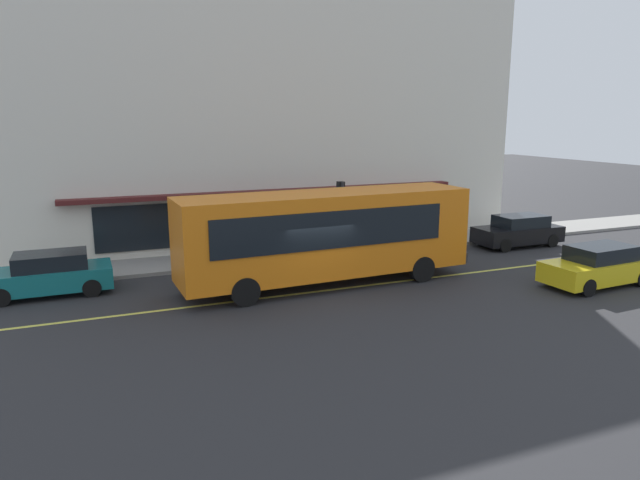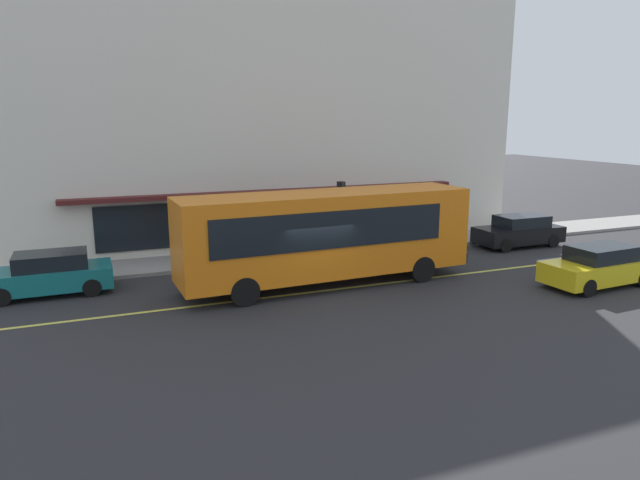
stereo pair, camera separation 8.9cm
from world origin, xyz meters
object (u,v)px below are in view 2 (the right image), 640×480
object	(u,v)px
bus	(327,233)
car_black	(519,231)
car_yellow	(598,266)
pedestrian_at_corner	(255,234)
pedestrian_by_curb	(449,216)
traffic_light	(341,200)
pedestrian_near_storefront	(281,235)
car_teal	(49,274)

from	to	relation	value
bus	car_black	world-z (taller)	bus
car_yellow	pedestrian_at_corner	xyz separation A→B (m)	(-10.69, 9.00, 0.35)
car_black	pedestrian_by_curb	xyz separation A→B (m)	(-2.31, 2.58, 0.48)
car_yellow	pedestrian_by_curb	size ratio (longest dim) A/B	2.47
bus	traffic_light	world-z (taller)	bus
bus	pedestrian_at_corner	world-z (taller)	bus
car_black	pedestrian_near_storefront	world-z (taller)	pedestrian_near_storefront
bus	traffic_light	xyz separation A→B (m)	(2.49, 4.31, 0.55)
bus	car_yellow	distance (m)	10.20
car_black	car_teal	xyz separation A→B (m)	(-20.84, -0.01, 0.00)
traffic_light	car_teal	bearing A→B (deg)	-171.79
car_yellow	car_teal	bearing A→B (deg)	161.16
car_teal	traffic_light	bearing A→B (deg)	8.21
pedestrian_near_storefront	car_teal	bearing A→B (deg)	-168.98
car_black	pedestrian_at_corner	size ratio (longest dim) A/B	2.72
bus	car_yellow	bearing A→B (deg)	-22.72
traffic_light	pedestrian_by_curb	bearing A→B (deg)	7.45
pedestrian_at_corner	pedestrian_by_curb	world-z (taller)	pedestrian_by_curb
car_black	car_yellow	xyz separation A→B (m)	(-1.88, -6.48, 0.00)
traffic_light	car_black	distance (m)	9.07
bus	car_black	size ratio (longest dim) A/B	2.61
pedestrian_by_curb	pedestrian_near_storefront	bearing A→B (deg)	-175.17
pedestrian_at_corner	car_yellow	bearing A→B (deg)	-40.09
bus	pedestrian_at_corner	size ratio (longest dim) A/B	7.08
traffic_light	car_black	xyz separation A→B (m)	(8.72, -1.74, -1.79)
bus	pedestrian_by_curb	bearing A→B (deg)	30.04
pedestrian_at_corner	pedestrian_by_curb	distance (m)	10.26
traffic_light	car_teal	xyz separation A→B (m)	(-12.12, -1.75, -1.79)
pedestrian_at_corner	pedestrian_by_curb	bearing A→B (deg)	0.31
bus	pedestrian_by_curb	xyz separation A→B (m)	(8.90, 5.15, -0.76)
car_teal	pedestrian_by_curb	distance (m)	18.71
car_teal	pedestrian_by_curb	size ratio (longest dim) A/B	2.43
pedestrian_near_storefront	pedestrian_by_curb	distance (m)	9.30
car_teal	car_yellow	world-z (taller)	same
car_teal	pedestrian_near_storefront	bearing A→B (deg)	11.02
traffic_light	pedestrian_by_curb	size ratio (longest dim) A/B	1.80
traffic_light	pedestrian_at_corner	world-z (taller)	traffic_light
car_black	traffic_light	bearing A→B (deg)	168.69
car_teal	pedestrian_at_corner	bearing A→B (deg)	17.02
traffic_light	car_yellow	bearing A→B (deg)	-50.22
traffic_light	car_teal	size ratio (longest dim) A/B	0.74
traffic_light	pedestrian_by_curb	world-z (taller)	traffic_light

